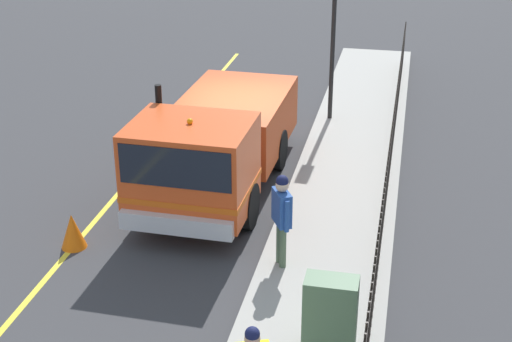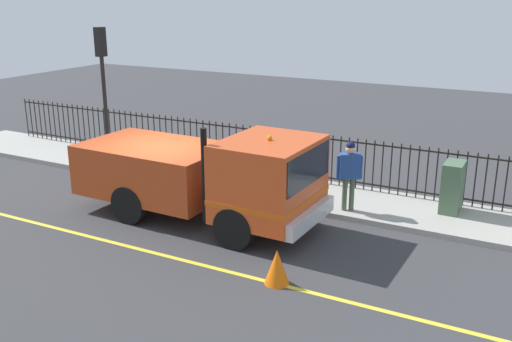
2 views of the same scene
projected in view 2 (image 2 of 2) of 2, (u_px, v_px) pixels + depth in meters
ground_plane at (165, 209)px, 15.18m from camera, size 47.09×47.09×0.00m
sidewalk_slab at (217, 179)px, 17.38m from camera, size 2.41×21.40×0.14m
lane_marking at (105, 240)px, 13.25m from camera, size 0.12×19.26×0.01m
work_truck at (213, 173)px, 13.96m from camera, size 2.51×6.34×2.64m
worker_standing at (349, 169)px, 14.41m from camera, size 0.44×0.59×1.80m
iron_fence at (233, 146)px, 17.96m from camera, size 0.04×18.23×1.44m
traffic_light_near at (103, 71)px, 17.28m from camera, size 0.31×0.23×4.33m
utility_cabinet at (452, 187)px, 14.48m from camera, size 0.80×0.46×1.28m
traffic_cone at (277, 267)px, 11.21m from camera, size 0.50×0.50×0.71m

